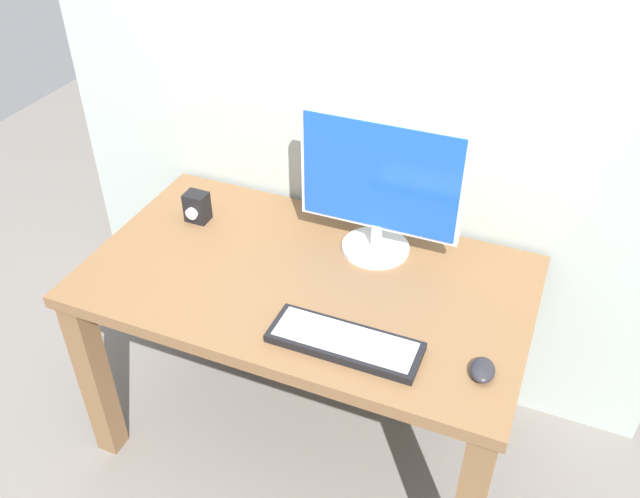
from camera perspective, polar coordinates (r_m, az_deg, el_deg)
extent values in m
plane|color=slate|center=(2.65, -0.96, -14.87)|extent=(6.00, 6.00, 0.00)
cube|color=brown|center=(2.13, -1.16, -2.74)|extent=(1.40, 0.80, 0.04)
cube|color=brown|center=(2.46, -18.49, -10.34)|extent=(0.08, 0.08, 0.70)
cube|color=brown|center=(2.85, -10.22, -1.26)|extent=(0.08, 0.08, 0.70)
cube|color=brown|center=(2.53, 15.79, -8.12)|extent=(0.08, 0.08, 0.70)
cylinder|color=silver|center=(2.23, 4.71, 0.13)|extent=(0.22, 0.22, 0.02)
cylinder|color=silver|center=(2.21, 4.77, 1.14)|extent=(0.04, 0.04, 0.08)
cube|color=silver|center=(2.10, 5.18, 6.21)|extent=(0.53, 0.02, 0.38)
cube|color=blue|center=(2.08, 5.06, 6.03)|extent=(0.50, 0.01, 0.36)
cube|color=black|center=(1.89, 2.11, -7.89)|extent=(0.43, 0.15, 0.02)
cube|color=silver|center=(1.88, 2.12, -7.59)|extent=(0.39, 0.12, 0.00)
ellipsoid|color=#232328|center=(1.86, 13.58, -9.91)|extent=(0.08, 0.10, 0.03)
cube|color=black|center=(2.38, -10.35, 3.53)|extent=(0.08, 0.06, 0.11)
cylinder|color=silver|center=(2.36, -10.80, 2.95)|extent=(0.04, 0.01, 0.04)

